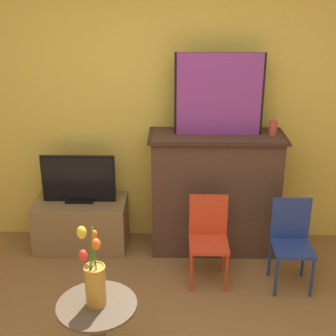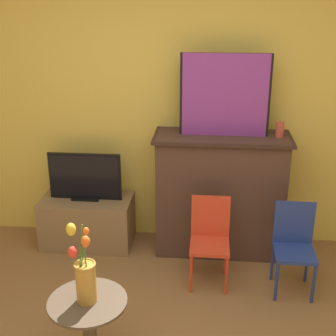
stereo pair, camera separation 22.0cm
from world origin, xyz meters
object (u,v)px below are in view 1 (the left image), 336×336
Objects in this scene: chair_blue at (291,238)px; vase_tulips at (94,279)px; painting at (219,95)px; tv_monitor at (78,180)px; chair_red at (208,234)px.

vase_tulips is at bearing -143.87° from chair_blue.
vase_tulips is (-0.81, -1.57, -0.74)m from painting.
tv_monitor is 0.92× the size of chair_red.
painting is at bearing 80.45° from chair_red.
painting is 1.15m from chair_red.
chair_red is at bearing 175.86° from chair_blue.
painting is 1.35× the size of vase_tulips.
tv_monitor is at bearing 156.73° from chair_red.
painting reaches higher than chair_red.
chair_blue is 1.74m from vase_tulips.
chair_red is at bearing -23.27° from tv_monitor.
painting reaches higher than tv_monitor.
chair_blue is at bearing -16.65° from tv_monitor.
painting is 1.91m from vase_tulips.
vase_tulips is (0.41, -1.54, 0.03)m from tv_monitor.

